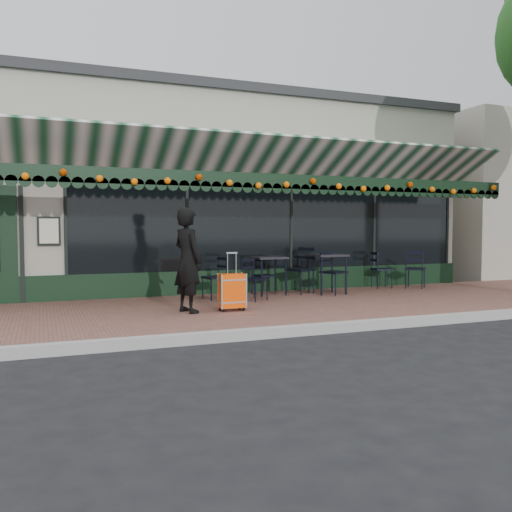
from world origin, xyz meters
name	(u,v)px	position (x,y,z in m)	size (l,w,h in m)	color
ground	(320,333)	(0.00, 0.00, 0.00)	(80.00, 80.00, 0.00)	black
sidewalk	(268,309)	(0.00, 2.00, 0.07)	(18.00, 4.00, 0.15)	brown
curb	(323,329)	(0.00, -0.08, 0.07)	(18.00, 0.16, 0.15)	#9E9E99
restaurant_building	(187,202)	(0.00, 7.84, 2.27)	(12.00, 9.60, 4.50)	#A8A091
woman	(188,260)	(-1.58, 1.68, 1.02)	(0.64, 0.42, 1.75)	black
suitcase	(232,291)	(-0.85, 1.57, 0.48)	(0.44, 0.25, 0.99)	#FF4C08
cafe_table_a	(327,258)	(1.83, 3.08, 0.91)	(0.69, 0.69, 0.85)	black
cafe_table_b	(269,260)	(0.60, 3.37, 0.88)	(0.66, 0.66, 0.81)	black
chair_a_left	(300,270)	(1.33, 3.35, 0.65)	(0.50, 0.50, 1.00)	black
chair_a_right	(382,270)	(3.57, 3.59, 0.58)	(0.43, 0.43, 0.86)	black
chair_a_front	(334,273)	(1.91, 2.92, 0.61)	(0.46, 0.46, 0.92)	black
chair_a_extra	(415,269)	(4.29, 3.27, 0.59)	(0.44, 0.44, 0.89)	black
chair_b_left	(215,278)	(-0.67, 3.13, 0.57)	(0.42, 0.42, 0.84)	black
chair_b_right	(265,276)	(0.56, 3.50, 0.54)	(0.39, 0.39, 0.78)	black
chair_b_front	(255,279)	(-0.02, 2.61, 0.56)	(0.41, 0.41, 0.83)	black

